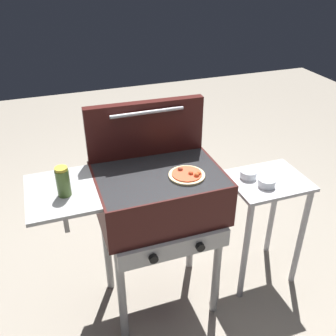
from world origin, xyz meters
TOP-DOWN VIEW (x-y plane):
  - ground_plane at (0.00, 0.00)m, footprint 8.00×8.00m
  - grill at (-0.01, -0.00)m, footprint 0.96×0.53m
  - grill_lid_open at (0.00, 0.21)m, footprint 0.63×0.09m
  - pizza_pepperoni at (0.12, -0.08)m, footprint 0.18×0.18m
  - sauce_jar at (-0.46, -0.04)m, footprint 0.06×0.06m
  - prep_table at (0.66, 0.00)m, footprint 0.44×0.36m
  - topping_bowl_near at (0.61, -0.06)m, footprint 0.10×0.10m
  - topping_bowl_far at (0.56, 0.06)m, footprint 0.10×0.10m

SIDE VIEW (x-z plane):
  - ground_plane at x=0.00m, z-range 0.00..0.00m
  - prep_table at x=0.66m, z-range 0.16..0.88m
  - topping_bowl_near at x=0.61m, z-range 0.72..0.77m
  - topping_bowl_far at x=0.56m, z-range 0.72..0.77m
  - grill at x=-0.01m, z-range 0.31..1.21m
  - pizza_pepperoni at x=0.12m, z-range 0.89..0.93m
  - sauce_jar at x=-0.46m, z-range 0.90..1.04m
  - grill_lid_open at x=0.00m, z-range 0.90..1.20m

